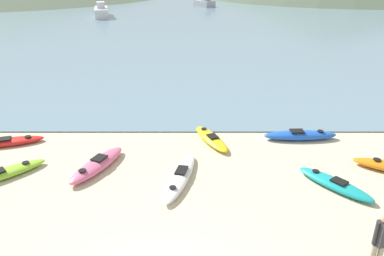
# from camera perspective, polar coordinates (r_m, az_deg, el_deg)

# --- Properties ---
(bay_water) EXTENTS (160.00, 70.00, 0.06)m
(bay_water) POSITION_cam_1_polar(r_m,az_deg,el_deg) (50.13, -0.78, 16.11)
(bay_water) COLOR slate
(bay_water) RESTS_ON ground_plane
(kayak_on_sand_0) EXTENTS (2.20, 2.48, 0.33)m
(kayak_on_sand_0) POSITION_cam_1_polar(r_m,az_deg,el_deg) (13.09, 21.06, -7.97)
(kayak_on_sand_0) COLOR teal
(kayak_on_sand_0) RESTS_ON ground_plane
(kayak_on_sand_2) EXTENTS (1.62, 2.67, 0.33)m
(kayak_on_sand_2) POSITION_cam_1_polar(r_m,az_deg,el_deg) (15.28, 3.08, -1.62)
(kayak_on_sand_2) COLOR yellow
(kayak_on_sand_2) RESTS_ON ground_plane
(kayak_on_sand_3) EXTENTS (1.83, 2.93, 0.39)m
(kayak_on_sand_3) POSITION_cam_1_polar(r_m,az_deg,el_deg) (13.70, -14.11, -5.38)
(kayak_on_sand_3) COLOR #E5668C
(kayak_on_sand_3) RESTS_ON ground_plane
(kayak_on_sand_4) EXTENTS (2.69, 2.54, 0.32)m
(kayak_on_sand_4) POSITION_cam_1_polar(r_m,az_deg,el_deg) (14.32, -26.90, -6.25)
(kayak_on_sand_4) COLOR #8CCC2D
(kayak_on_sand_4) RESTS_ON ground_plane
(kayak_on_sand_5) EXTENTS (1.38, 3.35, 0.31)m
(kayak_on_sand_5) POSITION_cam_1_polar(r_m,az_deg,el_deg) (12.67, -1.68, -7.37)
(kayak_on_sand_5) COLOR white
(kayak_on_sand_5) RESTS_ON ground_plane
(kayak_on_sand_6) EXTENTS (3.04, 0.82, 0.40)m
(kayak_on_sand_6) POSITION_cam_1_polar(r_m,az_deg,el_deg) (16.10, 16.27, -1.08)
(kayak_on_sand_6) COLOR blue
(kayak_on_sand_6) RESTS_ON ground_plane
(kayak_on_sand_7) EXTENTS (2.77, 1.45, 0.30)m
(kayak_on_sand_7) POSITION_cam_1_polar(r_m,az_deg,el_deg) (16.74, -26.03, -1.86)
(kayak_on_sand_7) COLOR red
(kayak_on_sand_7) RESTS_ON ground_plane
(person_near_foreground) EXTENTS (0.35, 0.28, 1.75)m
(person_near_foreground) POSITION_cam_1_polar(r_m,az_deg,el_deg) (9.69, 26.84, -15.10)
(person_near_foreground) COLOR gray
(person_near_foreground) RESTS_ON ground_plane
(moored_boat_0) EXTENTS (2.97, 6.15, 2.00)m
(moored_boat_0) POSITION_cam_1_polar(r_m,az_deg,el_deg) (54.47, -13.51, 16.88)
(moored_boat_0) COLOR white
(moored_boat_0) RESTS_ON bay_water
(moored_boat_1) EXTENTS (3.74, 3.96, 1.66)m
(moored_boat_1) POSITION_cam_1_polar(r_m,az_deg,el_deg) (66.51, 2.06, 18.51)
(moored_boat_1) COLOR #B2B2B7
(moored_boat_1) RESTS_ON bay_water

